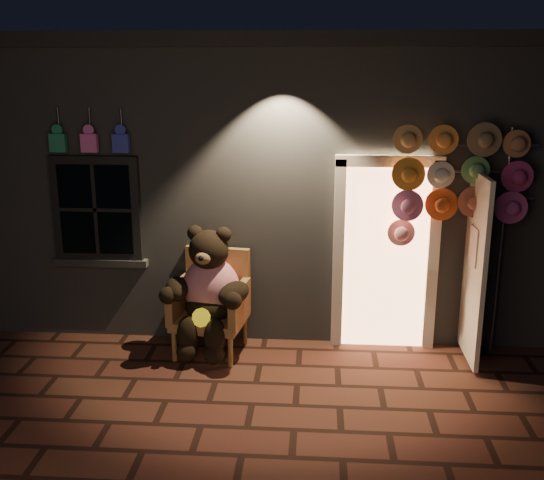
# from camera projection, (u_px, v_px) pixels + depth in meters

# --- Properties ---
(ground) EXTENTS (60.00, 60.00, 0.00)m
(ground) POSITION_uv_depth(u_px,v_px,m) (252.00, 404.00, 6.05)
(ground) COLOR #4E2B1E
(ground) RESTS_ON ground
(shop_building) EXTENTS (7.30, 5.95, 3.51)m
(shop_building) POSITION_uv_depth(u_px,v_px,m) (279.00, 162.00, 9.43)
(shop_building) COLOR slate
(shop_building) RESTS_ON ground
(wicker_armchair) EXTENTS (0.87, 0.81, 1.13)m
(wicker_armchair) POSITION_uv_depth(u_px,v_px,m) (212.00, 302.00, 7.09)
(wicker_armchair) COLOR olive
(wicker_armchair) RESTS_ON ground
(teddy_bear) EXTENTS (1.01, 0.85, 1.40)m
(teddy_bear) POSITION_uv_depth(u_px,v_px,m) (208.00, 291.00, 6.91)
(teddy_bear) COLOR red
(teddy_bear) RESTS_ON ground
(hat_rack) EXTENTS (1.51, 0.22, 2.52)m
(hat_rack) POSITION_uv_depth(u_px,v_px,m) (457.00, 179.00, 6.62)
(hat_rack) COLOR #59595E
(hat_rack) RESTS_ON ground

